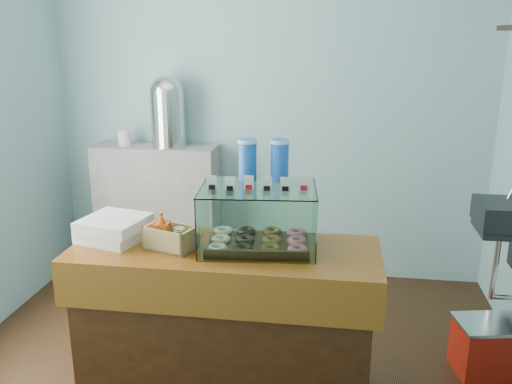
% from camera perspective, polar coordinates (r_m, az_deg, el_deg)
% --- Properties ---
extents(ground, '(3.50, 3.50, 0.00)m').
position_cam_1_polar(ground, '(3.46, -2.19, -18.28)').
color(ground, black).
rests_on(ground, ground).
extents(room_shell, '(3.54, 3.04, 2.82)m').
position_cam_1_polar(room_shell, '(2.87, -2.01, 11.10)').
color(room_shell, '#83B5C0').
rests_on(room_shell, ground).
extents(counter, '(1.60, 0.60, 0.90)m').
position_cam_1_polar(counter, '(3.01, -3.20, -13.77)').
color(counter, '#401E0C').
rests_on(counter, ground).
extents(back_shelf, '(1.00, 0.32, 1.10)m').
position_cam_1_polar(back_shelf, '(4.59, -10.28, -1.96)').
color(back_shelf, '#979799').
rests_on(back_shelf, ground).
extents(display_case, '(0.63, 0.48, 0.54)m').
position_cam_1_polar(display_case, '(2.80, 0.37, -2.13)').
color(display_case, '#321F0F').
rests_on(display_case, counter).
extents(condiment_crate, '(0.28, 0.22, 0.19)m').
position_cam_1_polar(condiment_crate, '(2.82, -9.20, -4.55)').
color(condiment_crate, tan).
rests_on(condiment_crate, counter).
extents(pastry_boxes, '(0.38, 0.39, 0.12)m').
position_cam_1_polar(pastry_boxes, '(3.01, -14.68, -3.73)').
color(pastry_boxes, silver).
rests_on(pastry_boxes, counter).
extents(coffee_urn, '(0.31, 0.31, 0.56)m').
position_cam_1_polar(coffee_urn, '(4.38, -9.28, 8.58)').
color(coffee_urn, silver).
rests_on(coffee_urn, back_shelf).
extents(red_cooler, '(0.42, 0.35, 0.33)m').
position_cam_1_polar(red_cooler, '(3.64, 23.15, -14.77)').
color(red_cooler, red).
rests_on(red_cooler, ground).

